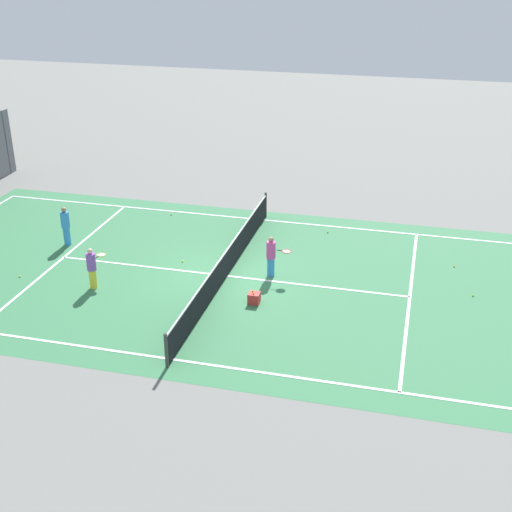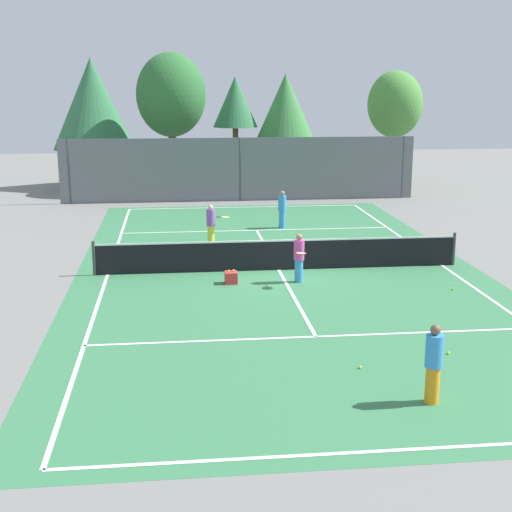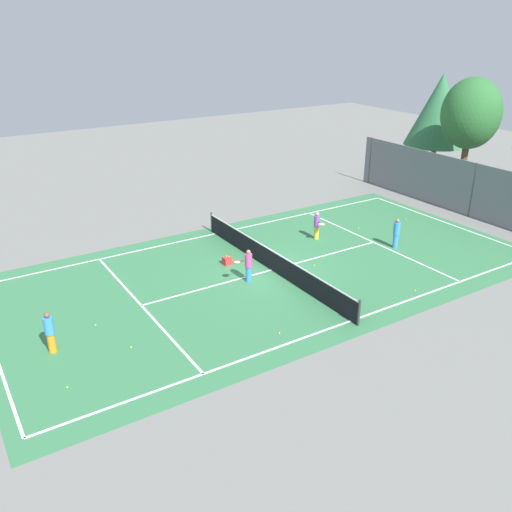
{
  "view_description": "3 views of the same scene",
  "coord_description": "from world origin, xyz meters",
  "views": [
    {
      "loc": [
        -21.02,
        -6.41,
        11.0
      ],
      "look_at": [
        -0.01,
        -1.08,
        0.92
      ],
      "focal_mm": 48.41,
      "sensor_mm": 36.0,
      "label": 1
    },
    {
      "loc": [
        -3.28,
        -22.74,
        6.05
      ],
      "look_at": [
        -0.87,
        -1.14,
        0.76
      ],
      "focal_mm": 51.1,
      "sensor_mm": 36.0,
      "label": 2
    },
    {
      "loc": [
        18.93,
        -12.84,
        10.71
      ],
      "look_at": [
        -0.09,
        -0.81,
        0.87
      ],
      "focal_mm": 38.11,
      "sensor_mm": 36.0,
      "label": 3
    }
  ],
  "objects": [
    {
      "name": "tennis_ball_2",
      "position": [
        2.76,
        -7.86,
        0.03
      ],
      "size": [
        0.07,
        0.07,
        0.07
      ],
      "primitive_type": "sphere",
      "color": "#CCE533",
      "rests_on": "ground_plane"
    },
    {
      "name": "court_surface",
      "position": [
        0.0,
        0.0,
        0.0
      ],
      "size": [
        13.0,
        25.0,
        0.01
      ],
      "color": "#387A4C",
      "rests_on": "ground_plane"
    },
    {
      "name": "perimeter_fence",
      "position": [
        0.0,
        14.0,
        1.6
      ],
      "size": [
        18.0,
        0.12,
        3.2
      ],
      "color": "slate",
      "rests_on": "ground_plane"
    },
    {
      "name": "tennis_ball_0",
      "position": [
        0.71,
        1.92,
        0.03
      ],
      "size": [
        0.07,
        0.07,
        0.07
      ],
      "primitive_type": "sphere",
      "color": "#CCE533",
      "rests_on": "ground_plane"
    },
    {
      "name": "player_1",
      "position": [
        -1.97,
        4.18,
        0.77
      ],
      "size": [
        0.9,
        0.47,
        1.48
      ],
      "color": "yellow",
      "rests_on": "ground_plane"
    },
    {
      "name": "ball_crate",
      "position": [
        -1.67,
        -1.43,
        0.18
      ],
      "size": [
        0.38,
        0.37,
        0.43
      ],
      "color": "red",
      "rests_on": "ground_plane"
    },
    {
      "name": "tennis_ball_7",
      "position": [
        5.06,
        4.0,
        0.03
      ],
      "size": [
        0.07,
        0.07,
        0.07
      ],
      "primitive_type": "sphere",
      "color": "#CCE533",
      "rests_on": "ground_plane"
    },
    {
      "name": "tennis_ball_6",
      "position": [
        -1.91,
        7.09,
        0.03
      ],
      "size": [
        0.07,
        0.07,
        0.07
      ],
      "primitive_type": "sphere",
      "color": "#CCE533",
      "rests_on": "ground_plane"
    },
    {
      "name": "ground_plane",
      "position": [
        0.0,
        0.0,
        0.0
      ],
      "size": [
        80.0,
        80.0,
        0.0
      ],
      "primitive_type": "plane",
      "color": "slate"
    },
    {
      "name": "tree_2",
      "position": [
        -7.79,
        19.68,
        4.72
      ],
      "size": [
        4.55,
        4.55,
        7.25
      ],
      "color": "brown",
      "rests_on": "ground_plane"
    },
    {
      "name": "tennis_ball_5",
      "position": [
        -1.57,
        10.43,
        0.03
      ],
      "size": [
        0.07,
        0.07,
        0.07
      ],
      "primitive_type": "sphere",
      "color": "#CCE533",
      "rests_on": "ground_plane"
    },
    {
      "name": "tennis_net",
      "position": [
        0.0,
        0.0,
        0.51
      ],
      "size": [
        11.9,
        0.1,
        1.1
      ],
      "color": "#333833",
      "rests_on": "ground_plane"
    },
    {
      "name": "tennis_ball_4",
      "position": [
        0.57,
        -8.46,
        0.03
      ],
      "size": [
        0.07,
        0.07,
        0.07
      ],
      "primitive_type": "sphere",
      "color": "#CCE533",
      "rests_on": "ground_plane"
    },
    {
      "name": "tree_1",
      "position": [
        3.04,
        18.9,
        4.41
      ],
      "size": [
        3.51,
        3.51,
        6.38
      ],
      "color": "brown",
      "rests_on": "ground_plane"
    },
    {
      "name": "player_0",
      "position": [
        1.11,
        6.82,
        0.8
      ],
      "size": [
        0.33,
        0.33,
        1.56
      ],
      "color": "#388CD8",
      "rests_on": "ground_plane"
    },
    {
      "name": "tennis_ball_9",
      "position": [
        3.49,
        0.49,
        0.03
      ],
      "size": [
        0.07,
        0.07,
        0.07
      ],
      "primitive_type": "sphere",
      "color": "#CCE533",
      "rests_on": "ground_plane"
    },
    {
      "name": "tree_3",
      "position": [
        -3.39,
        17.37,
        5.2
      ],
      "size": [
        3.71,
        3.72,
        7.47
      ],
      "color": "brown",
      "rests_on": "ground_plane"
    },
    {
      "name": "player_2",
      "position": [
        0.4,
        -1.53,
        0.78
      ],
      "size": [
        0.38,
        0.9,
        1.51
      ],
      "color": "#388CD8",
      "rests_on": "ground_plane"
    },
    {
      "name": "tennis_ball_1",
      "position": [
        4.79,
        -2.88,
        0.03
      ],
      "size": [
        0.07,
        0.07,
        0.07
      ],
      "primitive_type": "sphere",
      "color": "#CCE533",
      "rests_on": "ground_plane"
    },
    {
      "name": "tennis_ball_3",
      "position": [
        -3.98,
        0.45,
        0.03
      ],
      "size": [
        0.07,
        0.07,
        0.07
      ],
      "primitive_type": "sphere",
      "color": "#CCE533",
      "rests_on": "ground_plane"
    },
    {
      "name": "player_3",
      "position": [
        1.51,
        -10.25,
        0.81
      ],
      "size": [
        0.34,
        0.34,
        1.58
      ],
      "color": "orange",
      "rests_on": "ground_plane"
    },
    {
      "name": "tree_0",
      "position": [
        0.2,
        19.1,
        4.75
      ],
      "size": [
        2.53,
        2.53,
        6.22
      ],
      "color": "brown",
      "rests_on": "ground_plane"
    },
    {
      "name": "tree_4",
      "position": [
        9.19,
        18.11,
        4.63
      ],
      "size": [
        3.11,
        3.07,
        6.55
      ],
      "color": "brown",
      "rests_on": "ground_plane"
    }
  ]
}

